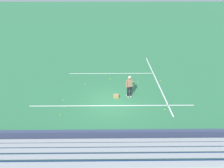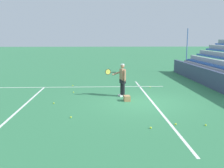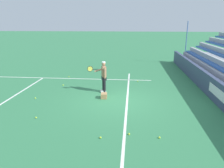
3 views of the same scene
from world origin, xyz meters
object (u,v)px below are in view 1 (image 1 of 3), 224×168
Objects in this scene: tennis_player at (129,86)px; tennis_ball_by_box at (165,109)px; tennis_ball_toward_net at (85,84)px; tennis_ball_stray_back at (138,82)px; ball_box_cardboard at (116,96)px; tennis_ball_far_left at (60,115)px; tennis_ball_near_player at (65,107)px; tennis_ball_far_right at (161,80)px; tennis_ball_on_baseline at (63,100)px; tennis_ball_midcourt at (110,79)px.

tennis_player is 3.20m from tennis_ball_by_box.
tennis_ball_stray_back is at bearing 4.40° from tennis_ball_toward_net.
tennis_ball_far_left is at bearing -148.07° from ball_box_cardboard.
tennis_ball_far_right is at bearing 29.48° from tennis_ball_near_player.
tennis_ball_by_box is (7.23, 0.59, 0.00)m from tennis_ball_far_left.
tennis_player is 4.45m from tennis_ball_toward_net.
tennis_ball_toward_net is at bearing -175.60° from tennis_ball_stray_back.
tennis_ball_stray_back is at bearing 36.06° from tennis_ball_near_player.
tennis_ball_toward_net is 3.15m from tennis_ball_on_baseline.
tennis_ball_far_right is at bearing 36.51° from ball_box_cardboard.
tennis_ball_far_right is at bearing 43.04° from tennis_player.
tennis_ball_on_baseline is (-1.34, -2.85, 0.00)m from tennis_ball_toward_net.
tennis_ball_toward_net is at bearing -174.83° from tennis_ball_far_right.
tennis_ball_midcourt is 2.49m from tennis_ball_toward_net.
tennis_ball_far_left is at bearing -152.36° from tennis_player.
tennis_ball_near_player is (-5.73, -4.17, 0.00)m from tennis_ball_stray_back.
tennis_ball_far_right is at bearing 34.37° from tennis_ball_far_left.
tennis_ball_stray_back is at bearing 27.94° from tennis_ball_on_baseline.
tennis_ball_on_baseline and tennis_ball_near_player have the same top height.
tennis_ball_far_left and tennis_ball_on_baseline have the same top height.
tennis_ball_toward_net and tennis_ball_on_baseline have the same top height.
ball_box_cardboard reaches higher than tennis_ball_far_right.
tennis_ball_toward_net and tennis_ball_stray_back have the same top height.
tennis_ball_near_player is at bearing -150.52° from tennis_ball_far_right.
tennis_ball_midcourt is 6.79m from tennis_ball_far_left.
tennis_ball_toward_net is 6.85m from tennis_ball_far_right.
tennis_ball_midcourt is at bearing 56.07° from tennis_ball_near_player.
tennis_ball_stray_back is 1.00× the size of tennis_ball_near_player.
tennis_ball_far_left is 1.00× the size of tennis_ball_near_player.
tennis_ball_on_baseline is 8.87m from tennis_ball_far_right.
tennis_ball_stray_back is (6.06, 3.21, 0.00)m from tennis_ball_on_baseline.
tennis_player is at bearing 17.85° from tennis_ball_near_player.
tennis_ball_near_player is at bearing -143.94° from tennis_ball_stray_back.
tennis_ball_on_baseline is at bearing -152.06° from tennis_ball_stray_back.
tennis_ball_stray_back is at bearing 54.02° from ball_box_cardboard.
tennis_ball_on_baseline is at bearing 109.35° from tennis_ball_near_player.
tennis_ball_far_right is (7.83, 4.42, 0.00)m from tennis_ball_near_player.
tennis_ball_midcourt is 5.30m from tennis_ball_on_baseline.
tennis_ball_on_baseline is 1.00× the size of tennis_ball_far_right.
tennis_ball_midcourt and tennis_ball_far_right have the same top height.
tennis_ball_by_box and tennis_ball_near_player have the same top height.
tennis_ball_midcourt is 1.00× the size of tennis_ball_toward_net.
tennis_player reaches higher than tennis_ball_midcourt.
tennis_ball_far_left is 9.66m from tennis_ball_far_right.
tennis_ball_near_player is (0.14, 1.03, 0.00)m from tennis_ball_far_left.
ball_box_cardboard is at bearing -42.37° from tennis_ball_toward_net.
tennis_player is 25.98× the size of tennis_ball_far_right.
tennis_ball_stray_back is (2.47, -0.68, 0.00)m from tennis_ball_midcourt.
tennis_ball_midcourt is 5.84m from tennis_ball_near_player.
ball_box_cardboard reaches higher than tennis_ball_stray_back.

